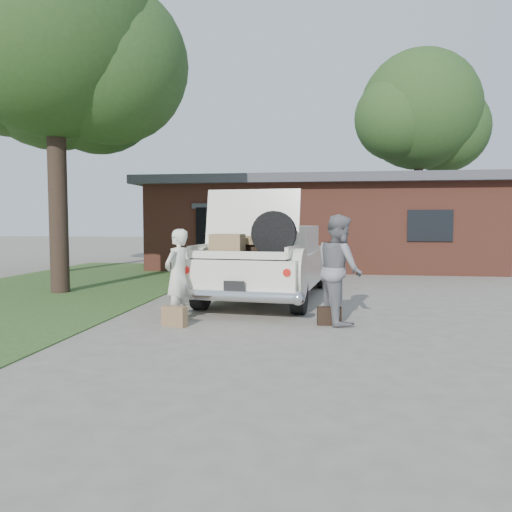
# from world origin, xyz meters

# --- Properties ---
(ground) EXTENTS (90.00, 90.00, 0.00)m
(ground) POSITION_xyz_m (0.00, 0.00, 0.00)
(ground) COLOR gray
(ground) RESTS_ON ground
(grass_strip) EXTENTS (6.00, 16.00, 0.02)m
(grass_strip) POSITION_xyz_m (-5.50, 3.00, 0.01)
(grass_strip) COLOR #2D4C1E
(grass_strip) RESTS_ON ground
(house) EXTENTS (12.80, 7.80, 3.30)m
(house) POSITION_xyz_m (0.98, 11.47, 1.67)
(house) COLOR brown
(house) RESTS_ON ground
(tree_left) EXTENTS (5.84, 5.08, 8.78)m
(tree_left) POSITION_xyz_m (-5.04, 2.77, 5.97)
(tree_left) COLOR #38281E
(tree_left) RESTS_ON ground
(tree_back) EXTENTS (6.52, 5.67, 9.78)m
(tree_back) POSITION_xyz_m (-7.66, 7.27, 6.65)
(tree_back) COLOR #38281E
(tree_back) RESTS_ON ground
(tree_right) EXTENTS (6.75, 5.87, 10.18)m
(tree_right) POSITION_xyz_m (5.84, 17.58, 6.93)
(tree_right) COLOR #38281E
(tree_right) RESTS_ON ground
(sedan) EXTENTS (2.78, 5.92, 2.37)m
(sedan) POSITION_xyz_m (0.00, 2.76, 0.84)
(sedan) COLOR silver
(sedan) RESTS_ON ground
(woman_left) EXTENTS (0.56, 0.68, 1.61)m
(woman_left) POSITION_xyz_m (-1.27, -0.14, 0.80)
(woman_left) COLOR silver
(woman_left) RESTS_ON ground
(woman_right) EXTENTS (0.98, 1.10, 1.86)m
(woman_right) POSITION_xyz_m (1.50, 0.08, 0.93)
(woman_right) COLOR slate
(woman_right) RESTS_ON ground
(suitcase_left) EXTENTS (0.46, 0.28, 0.34)m
(suitcase_left) POSITION_xyz_m (-1.19, -0.58, 0.17)
(suitcase_left) COLOR olive
(suitcase_left) RESTS_ON ground
(suitcase_right) EXTENTS (0.42, 0.18, 0.31)m
(suitcase_right) POSITION_xyz_m (1.34, -0.11, 0.16)
(suitcase_right) COLOR black
(suitcase_right) RESTS_ON ground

